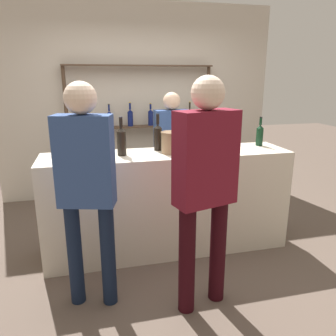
{
  "coord_description": "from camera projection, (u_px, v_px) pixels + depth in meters",
  "views": [
    {
      "loc": [
        -0.75,
        -3.07,
        1.78
      ],
      "look_at": [
        0.0,
        0.0,
        0.89
      ],
      "focal_mm": 35.0,
      "sensor_mm": 36.0,
      "label": 1
    }
  ],
  "objects": [
    {
      "name": "ground_plane",
      "position": [
        168.0,
        247.0,
        3.52
      ],
      "size": [
        16.0,
        16.0,
        0.0
      ],
      "primitive_type": "plane",
      "color": "brown"
    },
    {
      "name": "bar_counter",
      "position": [
        168.0,
        202.0,
        3.38
      ],
      "size": [
        2.47,
        0.57,
        1.04
      ],
      "primitive_type": "cube",
      "color": "beige",
      "rests_on": "ground_plane"
    },
    {
      "name": "back_wall",
      "position": [
        138.0,
        102.0,
        4.9
      ],
      "size": [
        4.07,
        0.12,
        2.8
      ],
      "primitive_type": "cube",
      "color": "beige",
      "rests_on": "ground_plane"
    },
    {
      "name": "back_shelf",
      "position": [
        141.0,
        112.0,
        4.77
      ],
      "size": [
        2.12,
        0.18,
        1.93
      ],
      "color": "#4C3828",
      "rests_on": "ground_plane"
    },
    {
      "name": "counter_bottle_0",
      "position": [
        223.0,
        137.0,
        3.35
      ],
      "size": [
        0.07,
        0.07,
        0.33
      ],
      "color": "silver",
      "rests_on": "bar_counter"
    },
    {
      "name": "counter_bottle_1",
      "position": [
        158.0,
        136.0,
        3.31
      ],
      "size": [
        0.08,
        0.08,
        0.37
      ],
      "color": "black",
      "rests_on": "bar_counter"
    },
    {
      "name": "counter_bottle_2",
      "position": [
        260.0,
        135.0,
        3.55
      ],
      "size": [
        0.07,
        0.07,
        0.31
      ],
      "color": "black",
      "rests_on": "bar_counter"
    },
    {
      "name": "counter_bottle_3",
      "position": [
        86.0,
        139.0,
        3.16
      ],
      "size": [
        0.08,
        0.08,
        0.36
      ],
      "color": "silver",
      "rests_on": "bar_counter"
    },
    {
      "name": "counter_bottle_4",
      "position": [
        121.0,
        140.0,
        3.1
      ],
      "size": [
        0.09,
        0.09,
        0.37
      ],
      "color": "black",
      "rests_on": "bar_counter"
    },
    {
      "name": "counter_bottle_5",
      "position": [
        198.0,
        138.0,
        3.31
      ],
      "size": [
        0.07,
        0.07,
        0.35
      ],
      "color": "black",
      "rests_on": "bar_counter"
    },
    {
      "name": "wine_glass",
      "position": [
        188.0,
        136.0,
        3.38
      ],
      "size": [
        0.09,
        0.09,
        0.18
      ],
      "color": "silver",
      "rests_on": "bar_counter"
    },
    {
      "name": "ice_bucket",
      "position": [
        172.0,
        142.0,
        3.2
      ],
      "size": [
        0.21,
        0.21,
        0.21
      ],
      "color": "#846647",
      "rests_on": "bar_counter"
    },
    {
      "name": "cork_jar",
      "position": [
        216.0,
        145.0,
        3.28
      ],
      "size": [
        0.13,
        0.13,
        0.13
      ],
      "color": "silver",
      "rests_on": "bar_counter"
    },
    {
      "name": "customer_left",
      "position": [
        86.0,
        180.0,
        2.4
      ],
      "size": [
        0.44,
        0.28,
        1.75
      ],
      "rotation": [
        0.0,
        0.0,
        1.3
      ],
      "color": "#121C33",
      "rests_on": "ground_plane"
    },
    {
      "name": "customer_center",
      "position": [
        205.0,
        179.0,
        2.38
      ],
      "size": [
        0.49,
        0.31,
        1.79
      ],
      "rotation": [
        0.0,
        0.0,
        1.84
      ],
      "color": "black",
      "rests_on": "ground_plane"
    },
    {
      "name": "server_behind_counter",
      "position": [
        172.0,
        146.0,
        4.06
      ],
      "size": [
        0.42,
        0.21,
        1.59
      ],
      "rotation": [
        0.0,
        0.0,
        -1.55
      ],
      "color": "#121C33",
      "rests_on": "ground_plane"
    }
  ]
}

